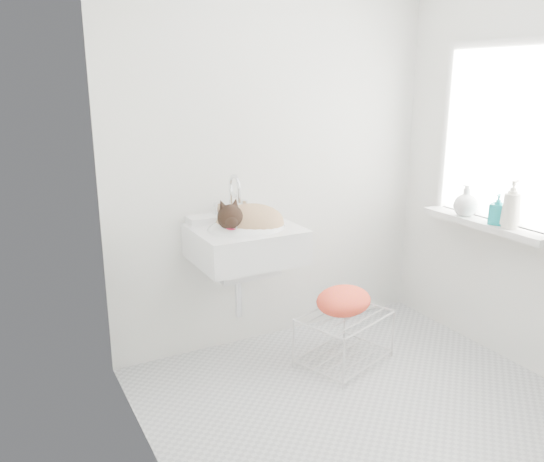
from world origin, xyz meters
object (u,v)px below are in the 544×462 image
bottle_b (496,224)px  sink (245,227)px  cat (248,221)px  bottle_a (509,228)px  bottle_c (465,216)px  wire_rack (344,339)px

bottle_b → sink: bearing=154.7°
sink → cat: 0.05m
sink → bottle_a: bearing=-28.4°
cat → bottle_b: 1.46m
cat → bottle_c: (1.33, -0.37, -0.04)m
sink → cat: size_ratio=1.43×
bottle_a → sink: bearing=151.6°
sink → bottle_c: (1.34, -0.39, 0.00)m
bottle_c → cat: bearing=164.3°
sink → bottle_a: (1.34, -0.72, 0.00)m
sink → bottle_b: 1.48m
wire_rack → bottle_a: bottle_a is taller
sink → wire_rack: size_ratio=1.15×
sink → bottle_b: bearing=-25.3°
bottle_b → bottle_c: bearing=90.0°
cat → wire_rack: (0.50, -0.28, -0.74)m
sink → cat: (0.01, -0.02, 0.04)m
bottle_b → bottle_c: (0.00, 0.24, 0.00)m
cat → bottle_b: bearing=-24.7°
sink → bottle_a: size_ratio=2.56×
sink → bottle_c: sink is taller
bottle_b → cat: bearing=155.1°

